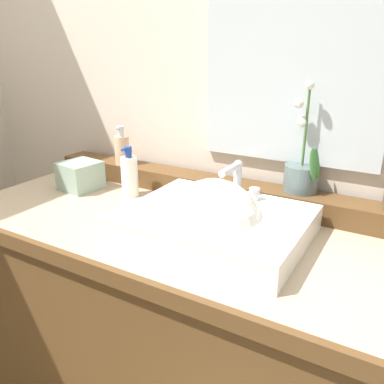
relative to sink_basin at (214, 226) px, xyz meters
The scene contains 9 objects.
wall_back 0.58m from the sink_basin, 107.79° to the left, with size 3.23×0.20×2.41m, color beige.
vanity_cabinet 0.48m from the sink_basin, 166.55° to the left, with size 1.43×0.63×0.84m.
back_ledge 0.32m from the sink_basin, 117.46° to the left, with size 1.35×0.11×0.07m, color brown.
sink_basin is the anchor object (origin of this frame).
potted_plant 0.35m from the sink_basin, 63.78° to the left, with size 0.12×0.12×0.34m.
soap_dispenser 0.60m from the sink_basin, 154.09° to the left, with size 0.06×0.06×0.15m.
lotion_bottle 0.44m from the sink_basin, 160.36° to the left, with size 0.06×0.06×0.18m.
tissue_box 0.62m from the sink_basin, 169.90° to the left, with size 0.13×0.13×0.10m, color #8FA997.
mirror 0.51m from the sink_basin, 76.69° to the left, with size 0.57×0.02×0.52m, color silver.
Camera 1 is at (0.59, -0.91, 1.33)m, focal length 36.75 mm.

